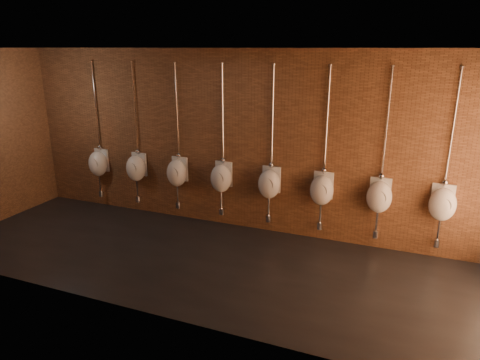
% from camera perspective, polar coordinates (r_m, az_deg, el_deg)
% --- Properties ---
extents(ground, '(8.50, 8.50, 0.00)m').
position_cam_1_polar(ground, '(6.91, -5.81, -10.48)').
color(ground, black).
rests_on(ground, ground).
extents(room_shell, '(8.54, 3.04, 3.22)m').
position_cam_1_polar(room_shell, '(6.24, -6.37, 6.11)').
color(room_shell, black).
rests_on(room_shell, ground).
extents(urinal_0, '(0.42, 0.37, 2.72)m').
position_cam_1_polar(urinal_0, '(9.18, -18.38, 2.17)').
color(urinal_0, white).
rests_on(urinal_0, ground).
extents(urinal_1, '(0.42, 0.37, 2.72)m').
position_cam_1_polar(urinal_1, '(8.64, -13.69, 1.64)').
color(urinal_1, white).
rests_on(urinal_1, ground).
extents(urinal_2, '(0.42, 0.37, 2.72)m').
position_cam_1_polar(urinal_2, '(8.15, -8.40, 1.04)').
color(urinal_2, white).
rests_on(urinal_2, ground).
extents(urinal_3, '(0.42, 0.37, 2.72)m').
position_cam_1_polar(urinal_3, '(7.75, -2.52, 0.35)').
color(urinal_3, white).
rests_on(urinal_3, ground).
extents(urinal_4, '(0.42, 0.37, 2.72)m').
position_cam_1_polar(urinal_4, '(7.44, 3.94, -0.41)').
color(urinal_4, white).
rests_on(urinal_4, ground).
extents(urinal_5, '(0.42, 0.37, 2.72)m').
position_cam_1_polar(urinal_5, '(7.23, 10.86, -1.22)').
color(urinal_5, white).
rests_on(urinal_5, ground).
extents(urinal_6, '(0.42, 0.37, 2.72)m').
position_cam_1_polar(urinal_6, '(7.13, 18.08, -2.04)').
color(urinal_6, white).
rests_on(urinal_6, ground).
extents(urinal_7, '(0.42, 0.37, 2.72)m').
position_cam_1_polar(urinal_7, '(7.16, 25.39, -2.84)').
color(urinal_7, white).
rests_on(urinal_7, ground).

